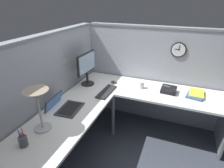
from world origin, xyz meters
TOP-DOWN VIEW (x-y plane):
  - ground_plane at (0.00, 0.00)m, footprint 6.80×6.80m
  - cubicle_wall_back at (-0.36, 0.87)m, footprint 2.57×0.12m
  - cubicle_wall_right at (0.87, -0.27)m, footprint 0.12×2.37m
  - desk at (-0.15, -0.05)m, footprint 2.35×2.15m
  - monitor at (0.30, 0.64)m, footprint 0.46×0.20m
  - laptop at (-0.41, 0.60)m, footprint 0.37×0.41m
  - keyboard at (0.16, 0.26)m, footprint 0.44×0.16m
  - computer_mouse at (0.49, 0.27)m, footprint 0.06×0.10m
  - desk_lamp_dome at (-0.81, 0.56)m, footprint 0.24×0.24m
  - pen_cup at (-1.07, 0.56)m, footprint 0.08×0.08m
  - office_phone at (0.48, -0.57)m, footprint 0.20×0.22m
  - book_stack at (0.52, -0.92)m, footprint 0.31×0.26m
  - coffee_mug at (0.47, -0.17)m, footprint 0.08×0.08m
  - wall_clock at (0.82, -0.60)m, footprint 0.04×0.22m
  - pinned_note_leftmost at (0.01, 0.82)m, footprint 0.08×0.00m

SIDE VIEW (x-z plane):
  - ground_plane at x=0.00m, z-range 0.00..0.00m
  - desk at x=-0.15m, z-range 0.27..1.00m
  - keyboard at x=0.16m, z-range 0.73..0.75m
  - computer_mouse at x=0.49m, z-range 0.73..0.76m
  - book_stack at x=0.52m, z-range 0.73..0.77m
  - laptop at x=-0.41m, z-range 0.65..0.86m
  - office_phone at x=0.48m, z-range 0.71..0.82m
  - coffee_mug at x=0.47m, z-range 0.73..0.83m
  - pen_cup at x=-1.07m, z-range 0.69..0.87m
  - cubicle_wall_back at x=-0.36m, z-range 0.00..1.58m
  - cubicle_wall_right at x=0.87m, z-range 0.00..1.58m
  - monitor at x=0.30m, z-range 0.77..1.27m
  - desk_lamp_dome at x=-0.81m, z-range 0.87..1.32m
  - pinned_note_leftmost at x=0.01m, z-range 1.14..1.21m
  - wall_clock at x=0.82m, z-range 1.16..1.38m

